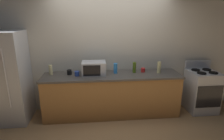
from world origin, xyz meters
TOP-DOWN VIEW (x-y plane):
  - ground_plane at (0.00, 0.00)m, footprint 8.00×8.00m
  - back_wall at (0.00, 0.81)m, footprint 6.40×0.10m
  - counter_run at (0.00, 0.40)m, footprint 2.84×0.64m
  - refrigerator at (-2.05, 0.40)m, footprint 0.72×0.73m
  - stove_range at (2.00, 0.40)m, footprint 0.60×0.61m
  - microwave at (-0.37, 0.45)m, footprint 0.48×0.35m
  - bottle_vinegar at (1.00, 0.42)m, footprint 0.07×0.07m
  - bottle_spray_cleaner at (0.08, 0.50)m, footprint 0.08×0.08m
  - bottle_olive_oil at (0.49, 0.50)m, footprint 0.07×0.07m
  - bottle_hand_soap at (-1.25, 0.52)m, footprint 0.07×0.07m
  - mug_black at (-0.87, 0.50)m, footprint 0.09×0.09m
  - mug_red at (0.68, 0.53)m, footprint 0.09×0.09m
  - mug_blue at (-0.71, 0.40)m, footprint 0.09×0.09m

SIDE VIEW (x-z plane):
  - ground_plane at x=0.00m, z-range 0.00..0.00m
  - counter_run at x=0.00m, z-range 0.00..0.90m
  - stove_range at x=2.00m, z-range -0.08..1.00m
  - refrigerator at x=-2.05m, z-range 0.00..1.80m
  - mug_red at x=0.68m, z-range 0.90..0.99m
  - mug_blue at x=-0.71m, z-range 0.90..0.99m
  - mug_black at x=-0.87m, z-range 0.90..1.00m
  - bottle_hand_soap at x=-1.25m, z-range 0.90..1.10m
  - bottle_spray_cleaner at x=0.08m, z-range 0.90..1.11m
  - bottle_olive_oil at x=0.49m, z-range 0.90..1.13m
  - bottle_vinegar at x=1.00m, z-range 0.90..1.14m
  - microwave at x=-0.37m, z-range 0.90..1.17m
  - back_wall at x=0.00m, z-range 0.00..2.70m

